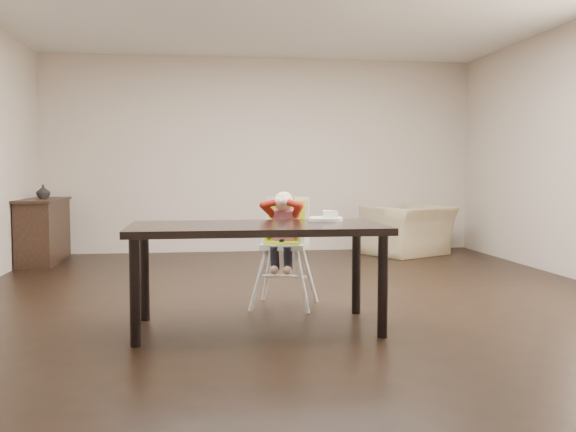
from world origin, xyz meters
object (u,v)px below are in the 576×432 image
(high_chair, at_px, (285,226))
(armchair, at_px, (409,222))
(sideboard, at_px, (44,231))
(dining_table, at_px, (257,235))

(high_chair, distance_m, armchair, 3.68)
(high_chair, distance_m, sideboard, 3.92)
(dining_table, relative_size, high_chair, 1.88)
(high_chair, height_order, armchair, high_chair)
(dining_table, relative_size, sideboard, 1.43)
(armchair, bearing_deg, high_chair, 27.04)
(dining_table, xyz_separation_m, sideboard, (-2.31, 3.66, -0.27))
(dining_table, distance_m, high_chair, 0.80)
(dining_table, relative_size, armchair, 1.77)
(armchair, bearing_deg, dining_table, 29.28)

